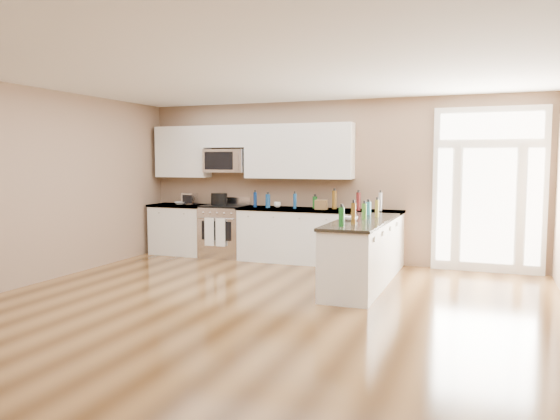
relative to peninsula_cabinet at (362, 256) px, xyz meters
name	(u,v)px	position (x,y,z in m)	size (l,w,h in m)	color
ground	(232,324)	(-0.93, -2.24, -0.43)	(8.00, 8.00, 0.00)	#4C3015
room_shell	(231,166)	(-0.93, -2.24, 1.27)	(8.00, 8.00, 8.00)	#8D7159
back_cabinet_left	(181,231)	(-3.80, 1.45, 0.00)	(1.10, 0.66, 0.94)	white
back_cabinet_right	(318,238)	(-1.08, 1.45, 0.00)	(2.85, 0.66, 0.94)	white
peninsula_cabinet	(362,256)	(0.00, 0.00, 0.00)	(0.69, 2.32, 0.94)	white
upper_cabinet_left	(183,152)	(-3.81, 1.59, 1.49)	(1.04, 0.33, 0.95)	white
upper_cabinet_right	(298,151)	(-1.50, 1.59, 1.49)	(1.94, 0.33, 0.95)	white
upper_cabinet_short	(227,137)	(-2.88, 1.59, 1.77)	(0.82, 0.33, 0.40)	white
microwave	(226,161)	(-2.88, 1.56, 1.33)	(0.78, 0.41, 0.42)	silver
entry_door	(489,190)	(1.62, 1.71, 0.87)	(1.70, 0.10, 2.60)	white
kitchen_range	(225,231)	(-2.87, 1.45, 0.04)	(0.79, 0.70, 1.08)	silver
stockpot	(219,199)	(-3.00, 1.49, 0.63)	(0.30, 0.30, 0.23)	black
toaster_oven	(190,199)	(-3.63, 1.51, 0.61)	(0.25, 0.19, 0.21)	silver
cardboard_box	(321,205)	(-1.01, 1.36, 0.58)	(0.19, 0.14, 0.16)	brown
bowl_left	(180,203)	(-3.79, 1.41, 0.53)	(0.20, 0.20, 0.05)	white
bowl_peninsula	(351,219)	(-0.13, -0.15, 0.53)	(0.19, 0.19, 0.06)	white
cup_counter	(277,205)	(-1.85, 1.50, 0.55)	(0.12, 0.12, 0.10)	white
counter_bottles	(332,204)	(-0.70, 0.90, 0.63)	(2.40, 2.47, 0.31)	#19591E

